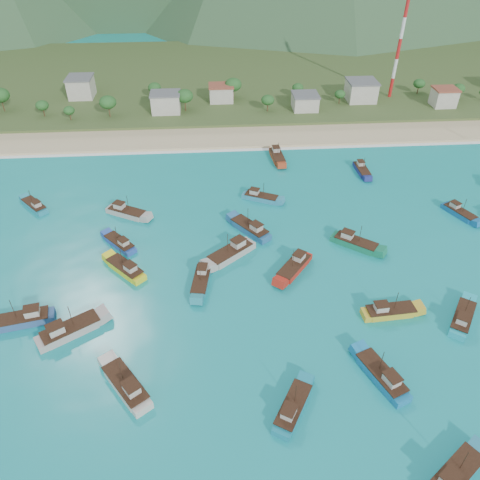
{
  "coord_description": "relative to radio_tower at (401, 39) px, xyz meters",
  "views": [
    {
      "loc": [
        -11.96,
        -66.0,
        66.94
      ],
      "look_at": [
        -6.2,
        18.0,
        3.0
      ],
      "focal_mm": 35.0,
      "sensor_mm": 36.0,
      "label": 1
    }
  ],
  "objects": [
    {
      "name": "boat_25",
      "position": [
        -37.69,
        -90.18,
        -22.13
      ],
      "size": [
        10.7,
        9.26,
        6.49
      ],
      "rotation": [
        0.0,
        0.0,
        4.06
      ],
      "color": "#137551",
      "rests_on": "ground"
    },
    {
      "name": "boat_15",
      "position": [
        -92.14,
        -86.43,
        -22.3
      ],
      "size": [
        8.41,
        8.86,
        5.58
      ],
      "rotation": [
        0.0,
        0.0,
        0.74
      ],
      "color": "#284DA8",
      "rests_on": "ground"
    },
    {
      "name": "surf_line",
      "position": [
        -58.21,
        -38.5,
        -22.92
      ],
      "size": [
        400.0,
        2.5,
        0.08
      ],
      "primitive_type": "cube",
      "color": "white",
      "rests_on": "ground"
    },
    {
      "name": "boat_0",
      "position": [
        -61.45,
        -82.92,
        -22.1
      ],
      "size": [
        9.65,
        10.99,
        6.71
      ],
      "rotation": [
        0.0,
        0.0,
        0.67
      ],
      "color": "#246091",
      "rests_on": "ground"
    },
    {
      "name": "boat_24",
      "position": [
        -49.98,
        -45.78,
        -22.18
      ],
      "size": [
        4.0,
        10.81,
        6.25
      ],
      "rotation": [
        0.0,
        0.0,
        3.23
      ],
      "color": "#9E381A",
      "rests_on": "ground"
    },
    {
      "name": "radio_tower",
      "position": [
        0.0,
        0.0,
        0.0
      ],
      "size": [
        1.2,
        1.2,
        42.64
      ],
      "color": "red",
      "rests_on": "ground"
    },
    {
      "name": "boat_9",
      "position": [
        -36.76,
        -112.17,
        -22.18
      ],
      "size": [
        10.75,
        3.91,
        6.23
      ],
      "rotation": [
        0.0,
        0.0,
        4.79
      ],
      "color": "gold",
      "rests_on": "ground"
    },
    {
      "name": "beach",
      "position": [
        -58.21,
        -29.0,
        -22.92
      ],
      "size": [
        400.0,
        18.0,
        1.2
      ],
      "primitive_type": "cube",
      "color": "beige",
      "rests_on": "ground"
    },
    {
      "name": "boat_8",
      "position": [
        -107.36,
        -109.53,
        -22.09
      ],
      "size": [
        11.82,
        5.6,
        6.72
      ],
      "rotation": [
        0.0,
        0.0,
        1.77
      ],
      "color": "#2F5083",
      "rests_on": "ground"
    },
    {
      "name": "boat_6",
      "position": [
        -42.89,
        -126.8,
        -22.12
      ],
      "size": [
        7.26,
        11.54,
        6.58
      ],
      "rotation": [
        0.0,
        0.0,
        0.39
      ],
      "color": "#1474AB",
      "rests_on": "ground"
    },
    {
      "name": "boat_2",
      "position": [
        -53.12,
        -97.67,
        -22.14
      ],
      "size": [
        9.31,
        10.61,
        6.47
      ],
      "rotation": [
        0.0,
        0.0,
        2.48
      ],
      "color": "red",
      "rests_on": "ground"
    },
    {
      "name": "boat_21",
      "position": [
        -85.71,
        -125.86,
        -22.08
      ],
      "size": [
        9.49,
        11.31,
        6.79
      ],
      "rotation": [
        0.0,
        0.0,
        0.63
      ],
      "color": "beige",
      "rests_on": "ground"
    },
    {
      "name": "boat_20",
      "position": [
        -97.79,
        -112.9,
        -22.04
      ],
      "size": [
        11.93,
        9.32,
        7.03
      ],
      "rotation": [
        0.0,
        0.0,
        5.28
      ],
      "color": "#A59C96",
      "rests_on": "ground"
    },
    {
      "name": "boat_16",
      "position": [
        -92.16,
        -73.56,
        -22.17
      ],
      "size": [
        10.92,
        7.79,
        6.31
      ],
      "rotation": [
        0.0,
        0.0,
        4.23
      ],
      "color": "#ABA49B",
      "rests_on": "ground"
    },
    {
      "name": "boat_30",
      "position": [
        -7.82,
        -79.37,
        -22.29
      ],
      "size": [
        6.63,
        9.81,
        5.63
      ],
      "rotation": [
        0.0,
        0.0,
        3.58
      ],
      "color": "#1464A3",
      "rests_on": "ground"
    },
    {
      "name": "boat_26",
      "position": [
        -89.63,
        -95.75,
        -22.18
      ],
      "size": [
        9.57,
        9.79,
        6.25
      ],
      "rotation": [
        0.0,
        0.0,
        0.77
      ],
      "color": "yellow",
      "rests_on": "ground"
    },
    {
      "name": "boat_18",
      "position": [
        -26.35,
        -55.61,
        -22.32
      ],
      "size": [
        3.08,
        9.34,
        5.46
      ],
      "rotation": [
        0.0,
        0.0,
        3.18
      ],
      "color": "navy",
      "rests_on": "ground"
    },
    {
      "name": "boat_14",
      "position": [
        -73.29,
        -100.6,
        -22.21
      ],
      "size": [
        4.6,
        10.6,
        6.06
      ],
      "rotation": [
        0.0,
        0.0,
        2.98
      ],
      "color": "teal",
      "rests_on": "ground"
    },
    {
      "name": "boat_17",
      "position": [
        -57.42,
        -68.61,
        -22.27
      ],
      "size": [
        9.99,
        6.71,
        5.73
      ],
      "rotation": [
        0.0,
        0.0,
        4.27
      ],
      "color": "teal",
      "rests_on": "ground"
    },
    {
      "name": "boat_4",
      "position": [
        -37.78,
        -143.82,
        -22.14
      ],
      "size": [
        10.82,
        8.88,
        6.45
      ],
      "rotation": [
        0.0,
        0.0,
        5.32
      ],
      "color": "teal",
      "rests_on": "ground"
    },
    {
      "name": "village",
      "position": [
        -44.62,
        -2.55,
        -18.2
      ],
      "size": [
        217.95,
        28.68,
        7.22
      ],
      "color": "beige",
      "rests_on": "ground"
    },
    {
      "name": "boat_28",
      "position": [
        -23.31,
        -114.81,
        -22.2
      ],
      "size": [
        8.56,
        10.25,
        6.15
      ],
      "rotation": [
        0.0,
        0.0,
        5.66
      ],
      "color": "#19A4B6",
      "rests_on": "ground"
    },
    {
      "name": "boat_10",
      "position": [
        -116.44,
        -68.69,
        -22.31
      ],
      "size": [
        8.36,
        8.79,
        5.54
      ],
      "rotation": [
        0.0,
        0.0,
        0.74
      ],
      "color": "teal",
      "rests_on": "ground"
    },
    {
      "name": "ground",
      "position": [
        -58.21,
        -108.0,
        -22.92
      ],
      "size": [
        600.0,
        600.0,
        0.0
      ],
      "primitive_type": "plane",
      "color": "#0C8A80",
      "rests_on": "ground"
    },
    {
      "name": "land",
      "position": [
        -58.21,
        32.0,
        -22.92
      ],
      "size": [
        400.0,
        110.0,
        2.4
      ],
      "primitive_type": "cube",
      "color": "#385123",
      "rests_on": "ground"
    },
    {
      "name": "vegetation",
      "position": [
        -73.28,
        -5.75,
        -17.72
      ],
      "size": [
        274.97,
        25.58,
        8.74
      ],
      "color": "#235623",
      "rests_on": "ground"
    },
    {
      "name": "boat_5",
      "position": [
        -58.89,
        -131.74,
        -22.21
      ],
      "size": [
        7.87,
        10.45,
        6.1
      ],
      "rotation": [
        0.0,
        0.0,
        5.75
      ],
      "color": "teal",
      "rests_on": "ground"
    },
    {
      "name": "boat_12",
      "position": [
        -66.58,
        -92.08,
        -22.01
      ],
      "size": [
        11.69,
        10.5,
        7.19
      ],
      "rotation": [
        0.0,
        0.0,
        2.26
      ],
      "color": "#ABA59C",
      "rests_on": "ground"
    }
  ]
}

